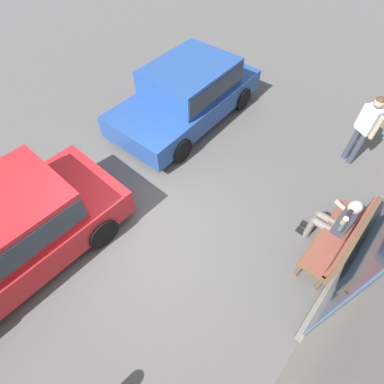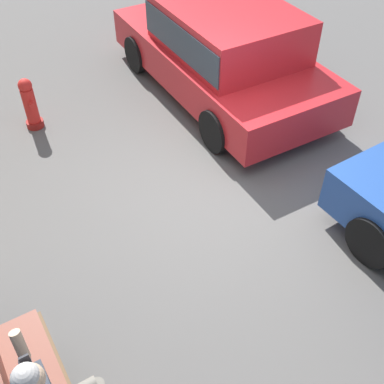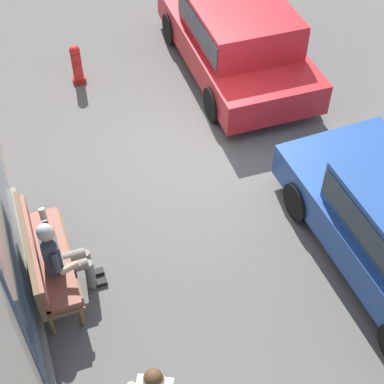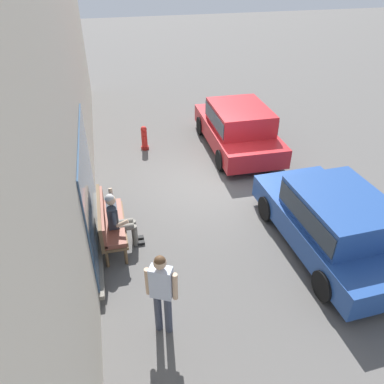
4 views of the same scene
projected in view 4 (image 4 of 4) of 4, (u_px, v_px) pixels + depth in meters
ground_plane at (211, 184)px, 10.64m from camera, size 60.00×60.00×0.00m
building_facade at (70, 102)px, 8.48m from camera, size 18.00×0.51×5.44m
bench at (108, 220)px, 8.23m from camera, size 1.74×0.55×1.04m
person_on_phone at (118, 219)px, 8.08m from camera, size 0.73×0.74×1.38m
parked_car_near at (335, 220)px, 7.97m from camera, size 4.21×2.10×1.44m
parked_car_mid at (238, 126)px, 12.03m from camera, size 4.21×2.05×1.48m
pedestrian_standing at (162, 289)px, 6.06m from camera, size 0.34×0.50×1.73m
fire_hydrant at (144, 138)px, 12.23m from camera, size 0.38×0.26×0.81m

